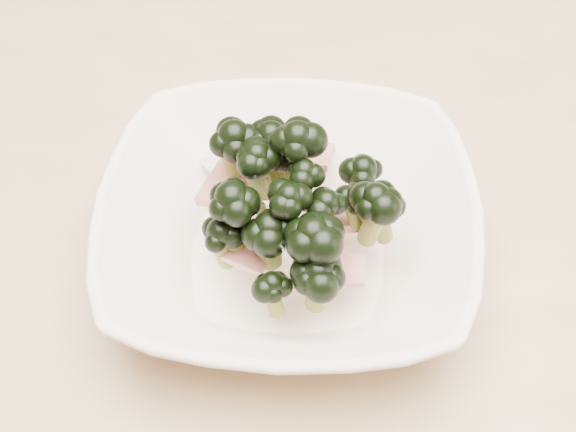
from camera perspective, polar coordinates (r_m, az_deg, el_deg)
The scene contains 2 objects.
dining_table at distance 0.70m, azimuth 2.66°, elevation -8.27°, with size 1.20×0.80×0.75m.
broccoli_dish at distance 0.59m, azimuth 0.04°, elevation -0.65°, with size 0.31×0.31×0.13m.
Camera 1 is at (-0.05, -0.38, 1.24)m, focal length 50.00 mm.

